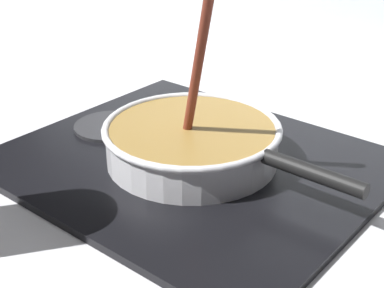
{
  "coord_description": "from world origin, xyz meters",
  "views": [
    {
      "loc": [
        0.59,
        -0.39,
        0.43
      ],
      "look_at": [
        0.09,
        0.22,
        0.04
      ],
      "focal_mm": 53.02,
      "sensor_mm": 36.0,
      "label": 1
    }
  ],
  "objects": [
    {
      "name": "ground",
      "position": [
        0.0,
        0.0,
        -0.02
      ],
      "size": [
        2.4,
        1.6,
        0.04
      ],
      "primitive_type": "cube",
      "color": "#B7B7BC"
    },
    {
      "name": "hob_plate",
      "position": [
        0.09,
        0.22,
        0.01
      ],
      "size": [
        0.56,
        0.48,
        0.01
      ],
      "primitive_type": "cube",
      "color": "black",
      "rests_on": "ground"
    },
    {
      "name": "burner_ring",
      "position": [
        0.09,
        0.22,
        0.02
      ],
      "size": [
        0.19,
        0.19,
        0.01
      ],
      "primitive_type": "torus",
      "color": "#592D0C",
      "rests_on": "hob_plate"
    },
    {
      "name": "spare_burner",
      "position": [
        -0.1,
        0.22,
        0.01
      ],
      "size": [
        0.12,
        0.12,
        0.01
      ],
      "primitive_type": "cylinder",
      "color": "#262628",
      "rests_on": "hob_plate"
    },
    {
      "name": "cooking_pan",
      "position": [
        0.09,
        0.22,
        0.05
      ],
      "size": [
        0.42,
        0.28,
        0.31
      ],
      "color": "silver",
      "rests_on": "hob_plate"
    }
  ]
}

